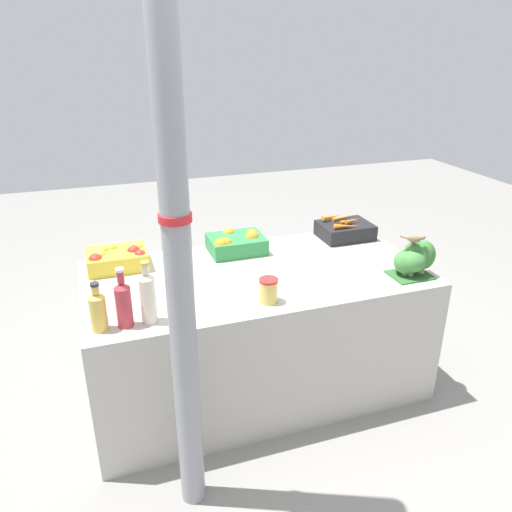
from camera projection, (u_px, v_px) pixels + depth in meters
ground_plane at (256, 383)px, 3.06m from camera, size 10.00×10.00×0.00m
market_table at (256, 330)px, 2.91m from camera, size 1.86×0.95×0.75m
support_pole at (176, 226)px, 1.78m from camera, size 0.12×0.12×2.63m
apple_crate at (117, 258)px, 2.80m from camera, size 0.33×0.26×0.13m
orange_crate at (236, 243)px, 3.01m from camera, size 0.33×0.26×0.13m
carrot_crate at (345, 230)px, 3.23m from camera, size 0.33×0.26×0.14m
broccoli_pile at (412, 260)px, 2.70m from camera, size 0.24×0.19×0.20m
juice_bottle_golden at (98, 310)px, 2.18m from camera, size 0.07×0.07×0.23m
juice_bottle_ruby at (124, 303)px, 2.20m from camera, size 0.07×0.07×0.28m
juice_bottle_cloudy at (148, 297)px, 2.23m from camera, size 0.07×0.07×0.30m
pickle_jar at (269, 290)px, 2.43m from camera, size 0.09×0.09×0.12m
sparrow_bird at (415, 239)px, 2.62m from camera, size 0.12×0.09×0.05m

